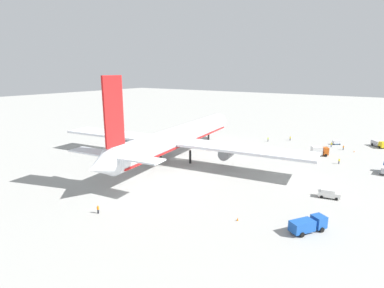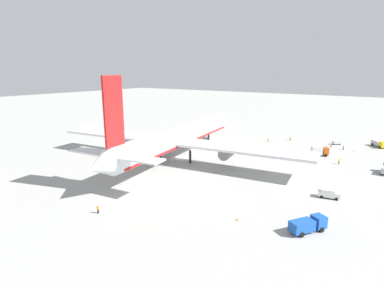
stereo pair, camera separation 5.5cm
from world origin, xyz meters
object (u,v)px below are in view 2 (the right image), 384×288
(service_truck_0, at_px, (308,224))
(traffic_cone_1, at_px, (237,219))
(ground_worker_1, at_px, (290,138))
(traffic_cone_2, at_px, (112,136))
(service_van, at_px, (329,193))
(baggage_cart_1, at_px, (113,129))
(ground_worker_2, at_px, (268,139))
(service_truck_3, at_px, (380,144))
(baggage_cart_0, at_px, (336,142))
(airliner, at_px, (177,137))
(traffic_cone_0, at_px, (354,151))
(ground_worker_5, at_px, (98,209))
(ground_worker_0, at_px, (331,145))
(ground_worker_4, at_px, (339,161))
(ground_worker_3, at_px, (343,148))

(service_truck_0, xyz_separation_m, traffic_cone_1, (-3.14, 11.79, -1.10))
(ground_worker_1, bearing_deg, traffic_cone_2, 117.96)
(service_van, bearing_deg, ground_worker_1, 24.97)
(baggage_cart_1, bearing_deg, ground_worker_2, -74.85)
(service_truck_3, relative_size, baggage_cart_0, 2.00)
(service_truck_3, distance_m, baggage_cart_0, 14.50)
(airliner, bearing_deg, traffic_cone_2, 74.32)
(airliner, relative_size, traffic_cone_0, 149.03)
(service_truck_0, xyz_separation_m, traffic_cone_0, (64.14, 0.67, -1.10))
(service_van, xyz_separation_m, ground_worker_5, (-33.28, 35.58, -0.18))
(ground_worker_2, distance_m, traffic_cone_2, 64.71)
(airliner, height_order, ground_worker_0, airliner)
(ground_worker_4, xyz_separation_m, traffic_cone_2, (-10.97, 86.79, -0.60))
(baggage_cart_1, bearing_deg, ground_worker_5, -133.40)
(traffic_cone_1, bearing_deg, ground_worker_3, -6.28)
(service_truck_3, relative_size, ground_worker_5, 3.91)
(service_truck_3, bearing_deg, baggage_cart_0, 108.54)
(service_van, relative_size, ground_worker_5, 2.79)
(traffic_cone_2, bearing_deg, ground_worker_1, -62.04)
(baggage_cart_0, height_order, ground_worker_5, ground_worker_5)
(service_truck_0, bearing_deg, ground_worker_2, 26.12)
(ground_worker_5, bearing_deg, traffic_cone_2, 46.56)
(service_van, distance_m, ground_worker_0, 50.66)
(ground_worker_1, bearing_deg, service_van, -155.03)
(ground_worker_1, relative_size, ground_worker_5, 1.01)
(service_truck_0, relative_size, baggage_cart_1, 2.44)
(service_van, xyz_separation_m, ground_worker_3, (47.68, 4.30, -0.22))
(service_van, xyz_separation_m, baggage_cart_1, (26.97, 99.29, -0.38))
(ground_worker_3, distance_m, ground_worker_4, 19.10)
(ground_worker_0, bearing_deg, airliner, 140.76)
(ground_worker_4, bearing_deg, traffic_cone_0, -6.00)
(ground_worker_4, bearing_deg, ground_worker_1, 42.66)
(service_truck_3, height_order, traffic_cone_2, service_truck_3)
(traffic_cone_0, bearing_deg, ground_worker_5, 156.41)
(airliner, xyz_separation_m, service_truck_0, (-22.81, -45.08, -5.72))
(service_truck_3, xyz_separation_m, traffic_cone_2, (-41.92, 95.25, -1.03))
(ground_worker_2, bearing_deg, ground_worker_0, -78.74)
(service_truck_0, relative_size, traffic_cone_1, 12.42)
(baggage_cart_1, xyz_separation_m, ground_worker_5, (-60.25, -63.71, 0.21))
(traffic_cone_1, height_order, traffic_cone_2, same)
(ground_worker_4, distance_m, traffic_cone_0, 18.04)
(traffic_cone_0, bearing_deg, service_van, -179.12)
(ground_worker_0, distance_m, traffic_cone_2, 86.95)
(ground_worker_0, bearing_deg, ground_worker_5, 162.06)
(service_truck_3, distance_m, traffic_cone_2, 104.07)
(baggage_cart_0, relative_size, ground_worker_2, 1.90)
(service_truck_3, bearing_deg, traffic_cone_2, 113.76)
(airliner, relative_size, service_truck_0, 12.00)
(baggage_cart_1, height_order, ground_worker_3, ground_worker_3)
(baggage_cart_1, xyz_separation_m, ground_worker_0, (22.94, -90.65, 0.23))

